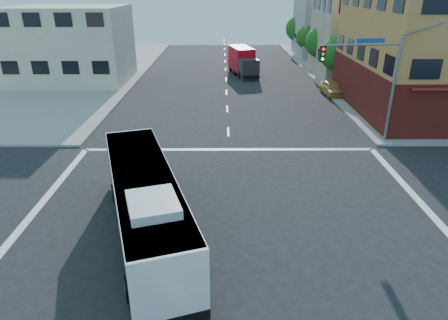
{
  "coord_description": "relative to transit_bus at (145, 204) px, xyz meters",
  "views": [
    {
      "loc": [
        -0.45,
        -15.01,
        10.0
      ],
      "look_at": [
        -0.36,
        2.65,
        2.25
      ],
      "focal_mm": 32.0,
      "sensor_mm": 36.0,
      "label": 1
    }
  ],
  "objects": [
    {
      "name": "ground",
      "position": [
        3.67,
        0.51,
        -1.63
      ],
      "size": [
        120.0,
        120.0,
        0.0
      ],
      "primitive_type": "plane",
      "color": "black",
      "rests_on": "ground"
    },
    {
      "name": "building_east_near",
      "position": [
        20.65,
        34.49,
        2.88
      ],
      "size": [
        12.06,
        10.06,
        9.0
      ],
      "color": "#BDAB91",
      "rests_on": "ground"
    },
    {
      "name": "building_east_far",
      "position": [
        20.65,
        48.49,
        3.38
      ],
      "size": [
        12.06,
        10.06,
        10.0
      ],
      "color": "#A1A29D",
      "rests_on": "ground"
    },
    {
      "name": "building_west",
      "position": [
        -13.35,
        30.49,
        2.38
      ],
      "size": [
        12.06,
        10.06,
        8.0
      ],
      "color": "beige",
      "rests_on": "ground"
    },
    {
      "name": "signal_mast_ne",
      "position": [
        12.74,
        11.13,
        3.35
      ],
      "size": [
        7.91,
        1.13,
        8.07
      ],
      "color": "slate",
      "rests_on": "ground"
    },
    {
      "name": "street_tree_a",
      "position": [
        15.57,
        28.43,
        1.96
      ],
      "size": [
        3.6,
        3.6,
        5.53
      ],
      "color": "#3A2615",
      "rests_on": "ground"
    },
    {
      "name": "street_tree_b",
      "position": [
        15.57,
        36.43,
        2.12
      ],
      "size": [
        3.8,
        3.8,
        5.79
      ],
      "color": "#3A2615",
      "rests_on": "ground"
    },
    {
      "name": "street_tree_c",
      "position": [
        15.57,
        44.43,
        1.83
      ],
      "size": [
        3.4,
        3.4,
        5.29
      ],
      "color": "#3A2615",
      "rests_on": "ground"
    },
    {
      "name": "street_tree_d",
      "position": [
        15.57,
        52.43,
        2.25
      ],
      "size": [
        4.0,
        4.0,
        6.03
      ],
      "color": "#3A2615",
      "rests_on": "ground"
    },
    {
      "name": "transit_bus",
      "position": [
        0.0,
        0.0,
        0.0
      ],
      "size": [
        5.69,
        11.44,
        3.33
      ],
      "rotation": [
        0.0,
        0.0,
        0.31
      ],
      "color": "black",
      "rests_on": "ground"
    },
    {
      "name": "box_truck",
      "position": [
        5.74,
        34.05,
        -0.08
      ],
      "size": [
        3.51,
        7.35,
        3.19
      ],
      "rotation": [
        0.0,
        0.0,
        0.22
      ],
      "color": "#26262B",
      "rests_on": "ground"
    },
    {
      "name": "parked_car",
      "position": [
        14.06,
        24.3,
        -0.93
      ],
      "size": [
        1.87,
        4.16,
        1.39
      ],
      "primitive_type": "imported",
      "rotation": [
        0.0,
        0.0,
        0.06
      ],
      "color": "gold",
      "rests_on": "ground"
    }
  ]
}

